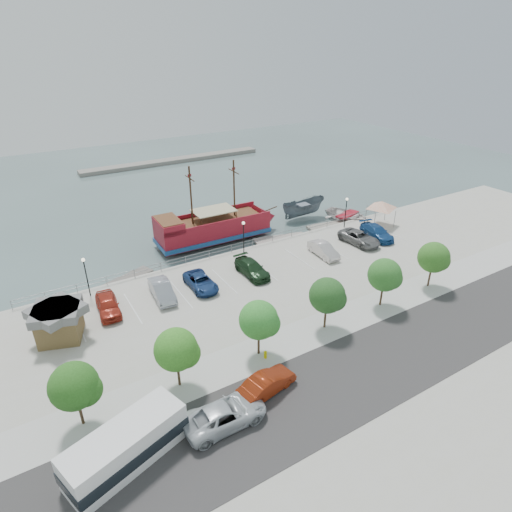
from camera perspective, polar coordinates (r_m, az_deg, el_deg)
ground at (r=47.46m, az=2.29°, el=-3.88°), size 160.00×160.00×0.00m
land_slab at (r=35.42m, az=22.27°, el=-18.19°), size 100.00×58.00×1.20m
street at (r=37.13m, az=16.34°, el=-13.33°), size 100.00×8.00×0.04m
sidewalk at (r=40.35m, az=10.20°, el=-8.86°), size 100.00×4.00×0.05m
seawall_railing at (r=52.62m, az=-2.34°, el=1.29°), size 50.00×0.06×1.00m
far_shore at (r=97.62m, az=-10.88°, el=12.40°), size 40.00×3.00×0.80m
pirate_ship at (r=57.58m, az=-4.58°, el=3.94°), size 17.61×5.26×11.06m
patrol_boat at (r=64.92m, az=6.29°, el=6.16°), size 7.32×3.16×2.77m
speedboat at (r=65.11m, az=12.06°, el=5.13°), size 6.56×7.87×1.40m
dock_west at (r=50.18m, az=-16.96°, el=-3.08°), size 6.69×4.05×0.37m
dock_mid at (r=57.68m, az=3.28°, el=2.24°), size 7.40×3.56×0.41m
dock_east at (r=62.78m, az=10.07°, el=3.99°), size 7.57×3.10×0.42m
shed at (r=40.86m, az=-24.80°, el=-7.94°), size 4.81×4.81×3.12m
canopy_tent at (r=61.57m, az=16.49°, el=7.00°), size 6.07×6.07×3.90m
street_van at (r=30.77m, az=-4.20°, el=-20.30°), size 5.87×2.71×1.63m
street_sedan at (r=32.76m, az=1.45°, el=-16.64°), size 4.99×2.58×1.57m
shuttle_bus at (r=29.48m, az=-16.92°, el=-23.14°), size 8.11×4.90×2.69m
fire_hydrant at (r=35.76m, az=1.26°, el=-12.96°), size 0.26×0.26×0.76m
lamp_post_left at (r=45.46m, az=-21.80°, el=-1.79°), size 0.36×0.36×4.28m
lamp_post_mid at (r=50.57m, az=-1.67°, el=3.21°), size 0.36×0.36×4.28m
lamp_post_right at (r=59.48m, az=11.93°, el=6.37°), size 0.36×0.36×4.28m
tree_a at (r=31.14m, az=-22.79°, el=-15.79°), size 3.30×3.20×5.00m
tree_b at (r=32.09m, az=-10.31°, el=-12.28°), size 3.30×3.20×5.00m
tree_c at (r=34.46m, az=0.64°, el=-8.63°), size 3.30×3.20×5.00m
tree_d at (r=38.00m, az=9.69°, el=-5.32°), size 3.30×3.20×5.00m
tree_e at (r=42.40m, az=16.97°, el=-2.53°), size 3.30×3.20×5.00m
tree_f at (r=47.43m, az=22.76°, el=-0.27°), size 3.30×3.20×5.00m
parked_car_a at (r=43.15m, az=-19.16°, el=-6.17°), size 2.38×5.04×1.67m
parked_car_b at (r=44.02m, az=-12.42°, el=-4.48°), size 2.17×5.19×1.67m
parked_car_c at (r=45.02m, az=-7.38°, el=-3.44°), size 2.37×5.10×1.41m
parked_car_d at (r=47.05m, az=-0.55°, el=-1.67°), size 2.24×5.36×1.55m
parked_car_f at (r=51.79m, az=8.99°, el=0.83°), size 1.92×4.82×1.56m
parked_car_g at (r=55.79m, az=13.60°, el=2.37°), size 3.16×5.88×1.57m
parked_car_h at (r=57.99m, az=15.81°, el=3.08°), size 3.05×5.80×1.60m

